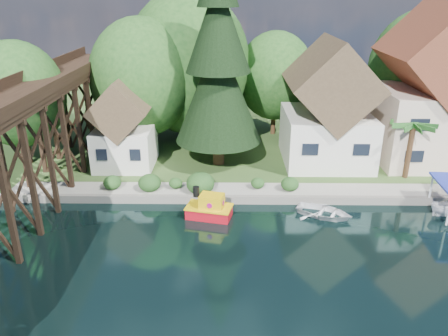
{
  "coord_description": "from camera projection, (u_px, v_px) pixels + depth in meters",
  "views": [
    {
      "loc": [
        -1.74,
        -21.9,
        15.17
      ],
      "look_at": [
        -2.12,
        6.0,
        3.73
      ],
      "focal_mm": 35.0,
      "sensor_mm": 36.0,
      "label": 1
    }
  ],
  "objects": [
    {
      "name": "shed",
      "position": [
        124.0,
        130.0,
        38.09
      ],
      "size": [
        5.09,
        5.4,
        7.85
      ],
      "color": "white",
      "rests_on": "bank"
    },
    {
      "name": "bank",
      "position": [
        243.0,
        112.0,
        57.36
      ],
      "size": [
        140.0,
        52.0,
        0.5
      ],
      "primitive_type": "cube",
      "color": "#2D4A1D",
      "rests_on": "ground"
    },
    {
      "name": "trestle_bridge",
      "position": [
        15.0,
        149.0,
        28.95
      ],
      "size": [
        4.12,
        44.18,
        9.3
      ],
      "color": "black",
      "rests_on": "ground"
    },
    {
      "name": "conifer",
      "position": [
        218.0,
        64.0,
        36.33
      ],
      "size": [
        7.52,
        7.52,
        18.52
      ],
      "color": "#382314",
      "rests_on": "bank"
    },
    {
      "name": "seawall",
      "position": [
        305.0,
        200.0,
        33.23
      ],
      "size": [
        60.0,
        0.4,
        0.62
      ],
      "primitive_type": "cube",
      "color": "slate",
      "rests_on": "ground"
    },
    {
      "name": "shrubs",
      "position": [
        193.0,
        182.0,
        34.15
      ],
      "size": [
        15.76,
        2.47,
        1.7
      ],
      "color": "#1B3E16",
      "rests_on": "bank"
    },
    {
      "name": "palm_tree",
      "position": [
        413.0,
        127.0,
        35.13
      ],
      "size": [
        4.28,
        4.28,
        5.07
      ],
      "color": "#382314",
      "rests_on": "bank"
    },
    {
      "name": "promenade",
      "position": [
        328.0,
        190.0,
        34.32
      ],
      "size": [
        50.0,
        2.6,
        0.06
      ],
      "primitive_type": "cube",
      "color": "gray",
      "rests_on": "bank"
    },
    {
      "name": "bg_trees",
      "position": [
        258.0,
        76.0,
        42.88
      ],
      "size": [
        49.9,
        13.3,
        10.57
      ],
      "color": "#382314",
      "rests_on": "bank"
    },
    {
      "name": "ground",
      "position": [
        258.0,
        264.0,
        25.99
      ],
      "size": [
        140.0,
        140.0,
        0.0
      ],
      "primitive_type": "plane",
      "color": "black",
      "rests_on": "ground"
    },
    {
      "name": "tugboat",
      "position": [
        210.0,
        208.0,
        31.13
      ],
      "size": [
        3.52,
        2.43,
        2.33
      ],
      "color": "#B30B18",
      "rests_on": "ground"
    },
    {
      "name": "house_center",
      "position": [
        430.0,
        96.0,
        38.62
      ],
      "size": [
        8.65,
        9.18,
        13.89
      ],
      "color": "beige",
      "rests_on": "bank"
    },
    {
      "name": "boat_white_a",
      "position": [
        324.0,
        211.0,
        31.38
      ],
      "size": [
        4.84,
        4.32,
        0.83
      ],
      "primitive_type": "imported",
      "rotation": [
        0.0,
        0.0,
        1.11
      ],
      "color": "white",
      "rests_on": "ground"
    },
    {
      "name": "house_left",
      "position": [
        328.0,
        111.0,
        38.76
      ],
      "size": [
        7.64,
        8.64,
        11.02
      ],
      "color": "white",
      "rests_on": "bank"
    }
  ]
}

